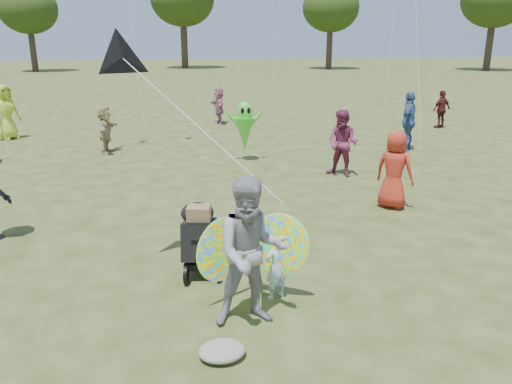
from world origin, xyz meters
TOP-DOWN VIEW (x-y plane):
  - ground at (0.00, 0.00)m, footprint 160.00×160.00m
  - child_girl at (-0.22, 0.03)m, footprint 0.40×0.33m
  - adult_man at (-0.65, -0.49)m, footprint 0.94×0.74m
  - grey_bag at (-1.13, -1.17)m, footprint 0.54×0.44m
  - crowd_a at (3.13, 3.34)m, footprint 0.93×0.95m
  - crowd_c at (6.14, 8.50)m, footprint 1.08×1.11m
  - crowd_d at (-3.29, 10.06)m, footprint 0.71×1.42m
  - crowd_e at (2.97, 5.96)m, footprint 1.06×1.05m
  - crowd_g at (-6.88, 12.97)m, footprint 1.09×1.11m
  - crowd_h at (9.43, 12.04)m, footprint 0.94×0.62m
  - crowd_j at (0.90, 14.88)m, footprint 0.61×1.43m
  - jogging_stroller at (-1.17, 1.10)m, footprint 0.63×1.10m
  - butterfly_kite at (-0.55, -0.04)m, footprint 1.74×0.75m
  - delta_kite_rig at (-2.10, 1.27)m, footprint 2.32×2.00m
  - alien_kite at (0.78, 8.08)m, footprint 1.12×0.69m
  - tree_line at (3.67, 44.99)m, footprint 91.78×33.60m

SIDE VIEW (x-z plane):
  - ground at x=0.00m, z-range 0.00..0.00m
  - grey_bag at x=-1.13m, z-range 0.00..0.17m
  - child_girl at x=-0.22m, z-range 0.00..0.94m
  - jogging_stroller at x=-1.17m, z-range 0.07..1.16m
  - butterfly_kite at x=-0.55m, z-range -0.13..1.46m
  - crowd_d at x=-3.29m, z-range 0.00..1.47m
  - crowd_j at x=0.90m, z-range 0.00..1.49m
  - crowd_h at x=9.43m, z-range 0.00..1.49m
  - crowd_a at x=3.13m, z-range 0.00..1.65m
  - crowd_e at x=2.97m, z-range 0.00..1.73m
  - crowd_c at x=6.14m, z-range 0.00..1.86m
  - adult_man at x=-0.65m, z-range 0.00..1.92m
  - crowd_g at x=-6.88m, z-range 0.00..1.93m
  - alien_kite at x=0.78m, z-range 0.10..1.84m
  - delta_kite_rig at x=-2.10m, z-range 2.16..4.24m
  - tree_line at x=3.67m, z-range 1.47..12.25m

